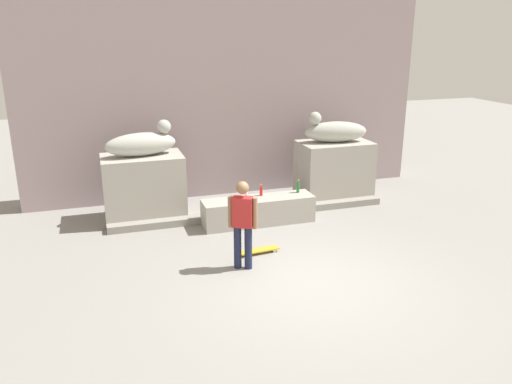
{
  "coord_description": "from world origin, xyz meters",
  "views": [
    {
      "loc": [
        -3.35,
        -7.35,
        4.22
      ],
      "look_at": [
        -0.39,
        1.92,
        1.1
      ],
      "focal_mm": 35.74,
      "sensor_mm": 36.0,
      "label": 1
    }
  ],
  "objects_px": {
    "statue_reclining_right": "(334,131)",
    "bottle_clear": "(246,196)",
    "bottle_red": "(261,191)",
    "skateboard": "(259,250)",
    "bottle_green": "(298,187)",
    "skater": "(243,221)",
    "statue_reclining_left": "(142,143)"
  },
  "relations": [
    {
      "from": "statue_reclining_right",
      "to": "bottle_clear",
      "type": "distance_m",
      "value": 3.16
    },
    {
      "from": "statue_reclining_left",
      "to": "bottle_green",
      "type": "height_order",
      "value": "statue_reclining_left"
    },
    {
      "from": "bottle_clear",
      "to": "bottle_green",
      "type": "relative_size",
      "value": 1.03
    },
    {
      "from": "bottle_green",
      "to": "bottle_red",
      "type": "bearing_deg",
      "value": 177.69
    },
    {
      "from": "statue_reclining_right",
      "to": "skater",
      "type": "relative_size",
      "value": 1.0
    },
    {
      "from": "skateboard",
      "to": "bottle_clear",
      "type": "distance_m",
      "value": 1.59
    },
    {
      "from": "statue_reclining_left",
      "to": "skateboard",
      "type": "bearing_deg",
      "value": -63.65
    },
    {
      "from": "statue_reclining_left",
      "to": "skater",
      "type": "relative_size",
      "value": 1.0
    },
    {
      "from": "skater",
      "to": "skateboard",
      "type": "xyz_separation_m",
      "value": [
        0.48,
        0.52,
        -0.86
      ]
    },
    {
      "from": "skater",
      "to": "skateboard",
      "type": "relative_size",
      "value": 2.05
    },
    {
      "from": "statue_reclining_right",
      "to": "skater",
      "type": "xyz_separation_m",
      "value": [
        -3.35,
        -3.22,
        -0.86
      ]
    },
    {
      "from": "skater",
      "to": "bottle_red",
      "type": "height_order",
      "value": "skater"
    },
    {
      "from": "statue_reclining_left",
      "to": "bottle_red",
      "type": "xyz_separation_m",
      "value": [
        2.49,
        -0.98,
        -1.07
      ]
    },
    {
      "from": "skater",
      "to": "bottle_clear",
      "type": "relative_size",
      "value": 5.31
    },
    {
      "from": "statue_reclining_left",
      "to": "skater",
      "type": "distance_m",
      "value": 3.62
    },
    {
      "from": "skater",
      "to": "bottle_red",
      "type": "xyz_separation_m",
      "value": [
        1.09,
        2.24,
        -0.21
      ]
    },
    {
      "from": "bottle_red",
      "to": "skateboard",
      "type": "bearing_deg",
      "value": -109.44
    },
    {
      "from": "bottle_green",
      "to": "statue_reclining_right",
      "type": "bearing_deg",
      "value": 36.59
    },
    {
      "from": "skateboard",
      "to": "bottle_clear",
      "type": "xyz_separation_m",
      "value": [
        0.17,
        1.43,
        0.67
      ]
    },
    {
      "from": "statue_reclining_left",
      "to": "bottle_green",
      "type": "relative_size",
      "value": 5.45
    },
    {
      "from": "statue_reclining_left",
      "to": "bottle_clear",
      "type": "xyz_separation_m",
      "value": [
        2.05,
        -1.27,
        -1.05
      ]
    },
    {
      "from": "skateboard",
      "to": "bottle_red",
      "type": "height_order",
      "value": "bottle_red"
    },
    {
      "from": "statue_reclining_left",
      "to": "statue_reclining_right",
      "type": "bearing_deg",
      "value": -8.47
    },
    {
      "from": "statue_reclining_left",
      "to": "skateboard",
      "type": "distance_m",
      "value": 3.71
    },
    {
      "from": "statue_reclining_right",
      "to": "bottle_green",
      "type": "distance_m",
      "value": 2.0
    },
    {
      "from": "statue_reclining_left",
      "to": "statue_reclining_right",
      "type": "relative_size",
      "value": 1.0
    },
    {
      "from": "bottle_red",
      "to": "bottle_green",
      "type": "height_order",
      "value": "bottle_green"
    },
    {
      "from": "statue_reclining_right",
      "to": "bottle_clear",
      "type": "bearing_deg",
      "value": 34.19
    },
    {
      "from": "statue_reclining_right",
      "to": "bottle_green",
      "type": "relative_size",
      "value": 5.46
    },
    {
      "from": "bottle_red",
      "to": "statue_reclining_left",
      "type": "bearing_deg",
      "value": 158.5
    },
    {
      "from": "skateboard",
      "to": "bottle_green",
      "type": "distance_m",
      "value": 2.35
    },
    {
      "from": "bottle_red",
      "to": "bottle_green",
      "type": "xyz_separation_m",
      "value": [
        0.89,
        -0.04,
        0.02
      ]
    }
  ]
}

